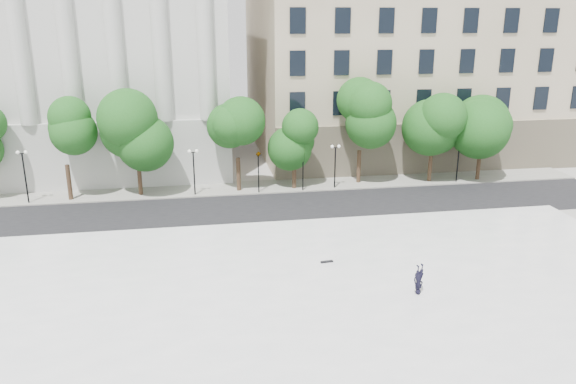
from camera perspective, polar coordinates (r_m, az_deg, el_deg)
name	(u,v)px	position (r m, az deg, el deg)	size (l,w,h in m)	color
ground	(312,327)	(28.31, 2.48, -13.59)	(160.00, 160.00, 0.00)	#B8B5AE
plaza	(301,295)	(30.76, 1.32, -10.41)	(44.00, 22.00, 0.45)	white
street	(265,209)	(44.50, -2.31, -1.78)	(60.00, 8.00, 0.02)	black
far_sidewalk	(257,187)	(50.16, -3.19, 0.48)	(60.00, 4.00, 0.12)	#A4A297
building_west	(73,35)	(63.45, -20.98, 14.69)	(31.50, 27.65, 25.60)	beige
building_east	(415,49)	(67.63, 12.73, 13.99)	(36.00, 26.15, 23.00)	beige
traffic_light_west	(258,152)	(47.58, -3.04, 4.10)	(0.94, 1.76, 4.20)	black
traffic_light_east	(303,151)	(48.18, 1.55, 4.17)	(0.67, 1.59, 4.13)	black
person_lying	(418,290)	(31.06, 13.07, -9.66)	(0.62, 0.40, 1.69)	black
skateboard	(327,262)	(34.08, 3.96, -7.07)	(0.77, 0.20, 0.08)	black
street_trees	(286,133)	(48.66, -0.26, 6.01)	(46.88, 5.14, 7.64)	#382619
lamp_posts	(258,160)	(48.06, -3.08, 3.24)	(38.06, 0.28, 4.47)	black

